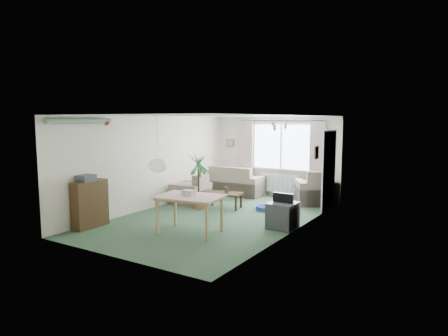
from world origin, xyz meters
The scene contains 25 objects.
ground centered at (0.00, 0.00, 0.00)m, with size 6.50×6.50×0.00m, color #2F4F35.
window centered at (0.20, 3.23, 1.50)m, with size 1.80×0.03×1.30m, color white.
curtain_rod centered at (0.20, 3.15, 2.27)m, with size 2.60×0.03×0.03m, color black.
curtain_left centered at (-0.95, 3.13, 1.27)m, with size 0.45×0.08×2.00m, color beige.
curtain_right centered at (1.35, 3.13, 1.27)m, with size 0.45×0.08×2.00m, color beige.
radiator centered at (0.20, 3.19, 0.40)m, with size 1.20×0.10×0.55m, color white.
doorway centered at (1.99, 2.20, 1.00)m, with size 0.03×0.95×2.00m, color black.
pendant_lamp centered at (0.20, -2.30, 1.48)m, with size 0.36×0.36×0.36m, color white.
tinsel_garland centered at (-1.92, -2.30, 2.28)m, with size 1.60×1.60×0.12m, color #196626.
bauble_cluster_a centered at (1.30, 0.90, 2.22)m, with size 0.20×0.20×0.20m, color silver.
bauble_cluster_b centered at (1.60, -0.30, 2.22)m, with size 0.20×0.20×0.20m, color silver.
wall_picture_back centered at (-1.60, 3.23, 1.55)m, with size 0.28×0.03×0.22m, color brown.
wall_picture_right centered at (1.98, 1.20, 1.55)m, with size 0.03×0.24×0.30m, color brown.
sofa centered at (-1.10, 2.75, 0.44)m, with size 1.77×0.94×0.88m, color tan.
armchair_corner centered at (1.48, 2.73, 0.47)m, with size 1.05×1.00×0.94m, color #CCB09A.
armchair_left centered at (-1.50, 0.95, 0.41)m, with size 0.91×0.87×0.82m, color tan.
coffee_table centered at (-0.39, 0.90, 0.21)m, with size 0.92×0.51×0.41m, color black.
photo_frame centered at (-0.29, 0.89, 0.49)m, with size 0.12×0.02×0.16m, color #503A29.
bookshelf centered at (-1.84, -2.20, 0.51)m, with size 0.28×0.83×1.02m, color black.
hifi_box centered at (-1.82, -2.28, 1.09)m, with size 0.28×0.35×0.14m, color #35363A.
houseplant centered at (-0.91, 0.51, 0.74)m, with size 0.63×0.63×1.47m, color #236121.
dining_table centered at (0.25, -1.41, 0.38)m, with size 1.21×0.81×0.76m, color #9A6A53.
gift_box centered at (0.18, -1.35, 0.82)m, with size 0.25×0.18×0.12m, color silver.
tv_cube centered at (1.70, -0.04, 0.28)m, with size 0.55×0.61×0.55m, color #3A3A3F.
pet_bed centered at (0.67, 1.30, 0.06)m, with size 0.55×0.55×0.11m, color navy.
Camera 1 is at (5.06, -7.79, 2.32)m, focal length 32.00 mm.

